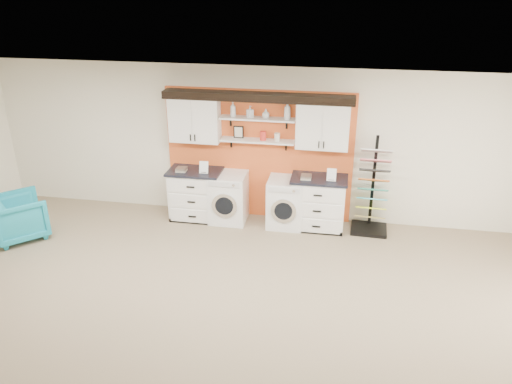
% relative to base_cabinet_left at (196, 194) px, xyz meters
% --- Properties ---
extents(floor, '(10.00, 10.00, 0.00)m').
position_rel_base_cabinet_left_xyz_m(floor, '(1.13, -3.64, -0.48)').
color(floor, '#89785C').
rests_on(floor, ground).
extents(ceiling, '(10.00, 10.00, 0.00)m').
position_rel_base_cabinet_left_xyz_m(ceiling, '(1.13, -3.64, 2.32)').
color(ceiling, white).
rests_on(ceiling, wall_back).
extents(wall_back, '(10.00, 0.00, 10.00)m').
position_rel_base_cabinet_left_xyz_m(wall_back, '(1.13, 0.36, 0.92)').
color(wall_back, silver).
rests_on(wall_back, floor).
extents(accent_panel, '(3.40, 0.07, 2.40)m').
position_rel_base_cabinet_left_xyz_m(accent_panel, '(1.13, 0.32, 0.72)').
color(accent_panel, '#D55724').
rests_on(accent_panel, wall_back).
extents(upper_cabinet_left, '(0.90, 0.35, 0.84)m').
position_rel_base_cabinet_left_xyz_m(upper_cabinet_left, '(-0.00, 0.15, 1.40)').
color(upper_cabinet_left, white).
rests_on(upper_cabinet_left, wall_back).
extents(upper_cabinet_right, '(0.90, 0.35, 0.84)m').
position_rel_base_cabinet_left_xyz_m(upper_cabinet_right, '(2.26, 0.15, 1.40)').
color(upper_cabinet_right, white).
rests_on(upper_cabinet_right, wall_back).
extents(shelf_lower, '(1.32, 0.28, 0.03)m').
position_rel_base_cabinet_left_xyz_m(shelf_lower, '(1.13, 0.16, 1.05)').
color(shelf_lower, white).
rests_on(shelf_lower, wall_back).
extents(shelf_upper, '(1.32, 0.28, 0.03)m').
position_rel_base_cabinet_left_xyz_m(shelf_upper, '(1.13, 0.16, 1.45)').
color(shelf_upper, white).
rests_on(shelf_upper, wall_back).
extents(crown_molding, '(3.30, 0.41, 0.13)m').
position_rel_base_cabinet_left_xyz_m(crown_molding, '(1.13, 0.17, 1.85)').
color(crown_molding, black).
rests_on(crown_molding, wall_back).
extents(picture_frame, '(0.18, 0.02, 0.22)m').
position_rel_base_cabinet_left_xyz_m(picture_frame, '(0.78, 0.21, 1.18)').
color(picture_frame, black).
rests_on(picture_frame, shelf_lower).
extents(canister_red, '(0.11, 0.11, 0.16)m').
position_rel_base_cabinet_left_xyz_m(canister_red, '(1.23, 0.16, 1.15)').
color(canister_red, red).
rests_on(canister_red, shelf_lower).
extents(canister_cream, '(0.10, 0.10, 0.14)m').
position_rel_base_cabinet_left_xyz_m(canister_cream, '(1.48, 0.16, 1.14)').
color(canister_cream, silver).
rests_on(canister_cream, shelf_lower).
extents(base_cabinet_left, '(0.97, 0.66, 0.95)m').
position_rel_base_cabinet_left_xyz_m(base_cabinet_left, '(0.00, 0.00, 0.00)').
color(base_cabinet_left, white).
rests_on(base_cabinet_left, floor).
extents(base_cabinet_right, '(0.99, 0.66, 0.97)m').
position_rel_base_cabinet_left_xyz_m(base_cabinet_right, '(2.26, -0.00, 0.01)').
color(base_cabinet_right, white).
rests_on(base_cabinet_right, floor).
extents(washer, '(0.66, 0.71, 0.92)m').
position_rel_base_cabinet_left_xyz_m(washer, '(0.62, -0.00, -0.02)').
color(washer, white).
rests_on(washer, floor).
extents(dryer, '(0.64, 0.71, 0.89)m').
position_rel_base_cabinet_left_xyz_m(dryer, '(1.68, -0.00, -0.03)').
color(dryer, white).
rests_on(dryer, floor).
extents(sample_rack, '(0.65, 0.55, 1.73)m').
position_rel_base_cabinet_left_xyz_m(sample_rack, '(3.19, 0.04, 0.07)').
color(sample_rack, black).
rests_on(sample_rack, floor).
extents(armchair, '(1.18, 1.18, 0.77)m').
position_rel_base_cabinet_left_xyz_m(armchair, '(-2.80, -1.27, -0.09)').
color(armchair, teal).
rests_on(armchair, floor).
extents(soap_bottle_a, '(0.14, 0.14, 0.26)m').
position_rel_base_cabinet_left_xyz_m(soap_bottle_a, '(0.70, 0.16, 1.60)').
color(soap_bottle_a, silver).
rests_on(soap_bottle_a, shelf_upper).
extents(soap_bottle_b, '(0.13, 0.13, 0.21)m').
position_rel_base_cabinet_left_xyz_m(soap_bottle_b, '(1.00, 0.16, 1.57)').
color(soap_bottle_b, silver).
rests_on(soap_bottle_b, shelf_upper).
extents(soap_bottle_c, '(0.15, 0.15, 0.16)m').
position_rel_base_cabinet_left_xyz_m(soap_bottle_c, '(1.28, 0.16, 1.55)').
color(soap_bottle_c, silver).
rests_on(soap_bottle_c, shelf_upper).
extents(soap_bottle_d, '(0.16, 0.16, 0.30)m').
position_rel_base_cabinet_left_xyz_m(soap_bottle_d, '(1.65, 0.16, 1.62)').
color(soap_bottle_d, silver).
rests_on(soap_bottle_d, shelf_upper).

